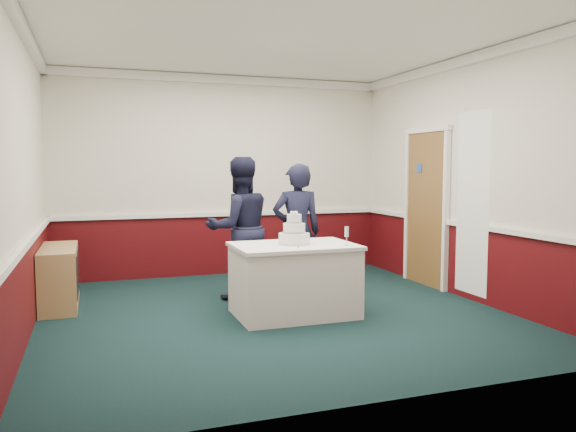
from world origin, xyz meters
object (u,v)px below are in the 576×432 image
object	(u,v)px
cake_table	(294,279)
person_woman	(297,231)
champagne_flute	(347,233)
sideboard	(60,277)
wedding_cake	(294,234)
person_man	(240,228)
cake_knife	(298,247)

from	to	relation	value
cake_table	person_woman	xyz separation A→B (m)	(0.31, 0.76, 0.44)
champagne_flute	person_woman	world-z (taller)	person_woman
sideboard	cake_table	bearing A→B (deg)	-27.43
sideboard	wedding_cake	bearing A→B (deg)	-27.43
wedding_cake	person_woman	world-z (taller)	person_woman
wedding_cake	champagne_flute	xyz separation A→B (m)	(0.50, -0.28, 0.03)
champagne_flute	person_man	bearing A→B (deg)	124.92
cake_table	champagne_flute	size ratio (longest dim) A/B	6.44
person_man	person_woman	size ratio (longest dim) A/B	1.05
cake_table	person_woman	world-z (taller)	person_woman
cake_knife	champagne_flute	size ratio (longest dim) A/B	1.07
cake_table	cake_knife	distance (m)	0.44
person_man	champagne_flute	bearing A→B (deg)	119.98
champagne_flute	person_man	distance (m)	1.52
wedding_cake	person_man	world-z (taller)	person_man
cake_knife	person_woman	xyz separation A→B (m)	(0.34, 0.96, 0.05)
sideboard	champagne_flute	size ratio (longest dim) A/B	5.85
person_man	wedding_cake	bearing A→B (deg)	105.97
cake_table	person_man	world-z (taller)	person_man
cake_table	wedding_cake	xyz separation A→B (m)	(0.00, 0.00, 0.50)
cake_knife	person_man	xyz separation A→B (m)	(-0.34, 1.16, 0.09)
sideboard	cake_knife	distance (m)	2.88
cake_table	person_woman	distance (m)	0.93
wedding_cake	champagne_flute	bearing A→B (deg)	-29.25
sideboard	wedding_cake	xyz separation A→B (m)	(2.47, -1.28, 0.55)
sideboard	champagne_flute	xyz separation A→B (m)	(2.97, -1.56, 0.58)
sideboard	person_woman	size ratio (longest dim) A/B	0.72
sideboard	person_man	size ratio (longest dim) A/B	0.68
cake_knife	wedding_cake	bearing A→B (deg)	97.43
wedding_cake	cake_knife	world-z (taller)	wedding_cake
champagne_flute	person_woman	bearing A→B (deg)	100.23
person_woman	sideboard	bearing A→B (deg)	-2.43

